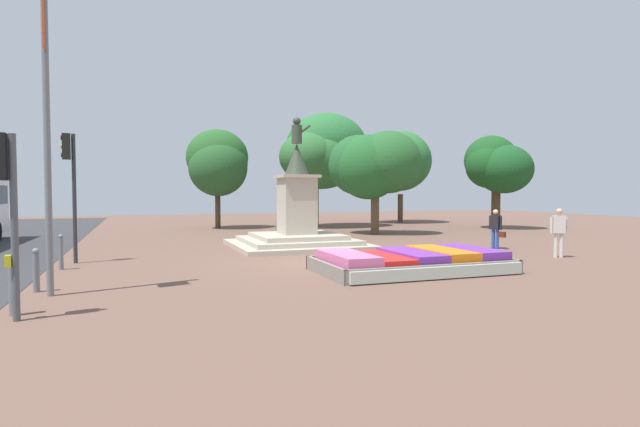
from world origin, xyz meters
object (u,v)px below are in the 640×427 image
(traffic_light_mid_block, at_px, (70,173))
(banner_pole, at_px, (46,111))
(pedestrian_with_handbag, at_px, (496,227))
(statue_monument, at_px, (297,223))
(traffic_light_near_crossing, at_px, (6,192))
(kerb_bollard_mid_a, at_px, (36,269))
(pedestrian_near_planter, at_px, (559,229))
(kerb_bollard_mid_b, at_px, (61,251))
(kerb_bollard_south, at_px, (13,286))
(flower_planter, at_px, (413,262))

(traffic_light_mid_block, xyz_separation_m, banner_pole, (0.16, -5.35, 1.13))
(banner_pole, relative_size, pedestrian_with_handbag, 4.80)
(statue_monument, bearing_deg, traffic_light_mid_block, -165.07)
(traffic_light_near_crossing, xyz_separation_m, pedestrian_with_handbag, (15.42, 6.20, -1.37))
(traffic_light_near_crossing, relative_size, banner_pole, 0.43)
(kerb_bollard_mid_a, bearing_deg, banner_pole, -59.09)
(statue_monument, height_order, banner_pole, banner_pole)
(traffic_light_mid_block, bearing_deg, kerb_bollard_mid_a, -92.47)
(pedestrian_near_planter, xyz_separation_m, kerb_bollard_mid_a, (-15.67, -0.54, -0.45))
(statue_monument, height_order, pedestrian_with_handbag, statue_monument)
(traffic_light_mid_block, height_order, pedestrian_near_planter, traffic_light_mid_block)
(traffic_light_near_crossing, relative_size, kerb_bollard_mid_b, 3.14)
(statue_monument, bearing_deg, kerb_bollard_mid_a, -140.27)
(statue_monument, bearing_deg, kerb_bollard_mid_b, -157.17)
(traffic_light_mid_block, xyz_separation_m, pedestrian_near_planter, (15.47, -4.20, -1.85))
(kerb_bollard_south, distance_m, kerb_bollard_mid_b, 5.70)
(statue_monument, xyz_separation_m, traffic_light_mid_block, (-8.09, -2.16, 1.86))
(banner_pole, bearing_deg, statue_monument, 43.40)
(statue_monument, xyz_separation_m, kerb_bollard_mid_b, (-8.24, -3.47, -0.43))
(flower_planter, xyz_separation_m, pedestrian_near_planter, (6.26, 0.91, 0.70))
(traffic_light_near_crossing, height_order, pedestrian_with_handbag, traffic_light_near_crossing)
(traffic_light_near_crossing, bearing_deg, banner_pole, 81.26)
(traffic_light_near_crossing, height_order, kerb_bollard_south, traffic_light_near_crossing)
(traffic_light_mid_block, distance_m, pedestrian_near_planter, 16.13)
(flower_planter, distance_m, banner_pole, 9.77)
(statue_monument, bearing_deg, pedestrian_with_handbag, -25.62)
(flower_planter, distance_m, kerb_bollard_mid_a, 9.42)
(pedestrian_near_planter, xyz_separation_m, kerb_bollard_south, (-15.65, -2.81, -0.43))
(traffic_light_near_crossing, bearing_deg, pedestrian_near_planter, 11.82)
(banner_pole, xyz_separation_m, pedestrian_with_handbag, (15.09, 4.07, -3.09))
(statue_monument, distance_m, kerb_bollard_mid_b, 8.95)
(traffic_light_mid_block, bearing_deg, pedestrian_near_planter, -15.19)
(flower_planter, relative_size, pedestrian_near_planter, 3.16)
(statue_monument, xyz_separation_m, pedestrian_near_planter, (7.37, -6.36, 0.01))
(traffic_light_near_crossing, distance_m, pedestrian_with_handbag, 16.68)
(traffic_light_mid_block, distance_m, kerb_bollard_mid_b, 2.64)
(pedestrian_near_planter, height_order, kerb_bollard_south, pedestrian_near_planter)
(statue_monument, relative_size, pedestrian_near_planter, 3.14)
(statue_monument, bearing_deg, flower_planter, -81.29)
(statue_monument, distance_m, kerb_bollard_south, 12.36)
(banner_pole, bearing_deg, flower_planter, 1.51)
(flower_planter, height_order, statue_monument, statue_monument)
(traffic_light_near_crossing, distance_m, banner_pole, 2.75)
(pedestrian_with_handbag, relative_size, kerb_bollard_mid_b, 1.51)
(pedestrian_near_planter, relative_size, kerb_bollard_mid_b, 1.64)
(banner_pole, xyz_separation_m, kerb_bollard_south, (-0.35, -1.66, -3.41))
(traffic_light_near_crossing, height_order, kerb_bollard_mid_b, traffic_light_near_crossing)
(kerb_bollard_south, bearing_deg, pedestrian_near_planter, 10.18)
(flower_planter, distance_m, traffic_light_near_crossing, 9.87)
(flower_planter, bearing_deg, kerb_bollard_mid_a, 177.76)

